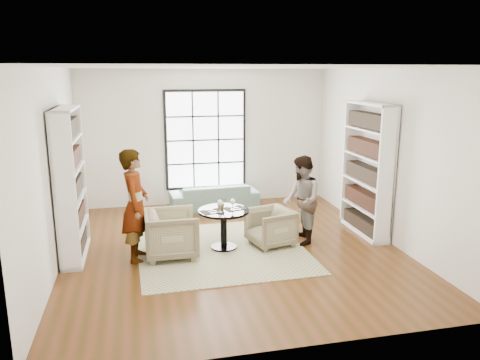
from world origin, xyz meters
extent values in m
plane|color=#592D15|center=(0.00, 0.00, 0.00)|extent=(6.00, 6.00, 0.00)
plane|color=silver|center=(0.00, 3.00, 1.50)|extent=(5.50, 0.00, 5.50)
plane|color=silver|center=(-2.75, 0.00, 1.50)|extent=(0.00, 6.00, 6.00)
plane|color=silver|center=(2.75, 0.00, 1.50)|extent=(0.00, 6.00, 6.00)
plane|color=silver|center=(0.00, -3.00, 1.50)|extent=(5.50, 0.00, 5.50)
plane|color=white|center=(0.00, 0.00, 3.00)|extent=(6.00, 6.00, 0.00)
cube|color=black|center=(0.00, 2.98, 1.45)|extent=(1.82, 0.06, 2.22)
cube|color=white|center=(0.00, 2.94, 1.45)|extent=(1.70, 0.02, 2.10)
cube|color=tan|center=(-0.20, -0.01, 0.01)|extent=(2.81, 2.81, 0.01)
cylinder|color=black|center=(-0.14, 0.06, 0.02)|extent=(0.44, 0.44, 0.04)
cylinder|color=black|center=(-0.14, 0.06, 0.33)|extent=(0.11, 0.11, 0.60)
cylinder|color=black|center=(-0.14, 0.06, 0.66)|extent=(0.85, 0.85, 0.04)
imported|color=slate|center=(0.09, 2.45, 0.28)|extent=(1.92, 0.84, 0.55)
imported|color=tan|center=(-1.03, -0.08, 0.38)|extent=(0.84, 0.82, 0.76)
imported|color=tan|center=(0.67, 0.04, 0.32)|extent=(0.85, 0.84, 0.64)
imported|color=gray|center=(-1.58, -0.08, 0.89)|extent=(0.50, 0.70, 1.78)
imported|color=gray|center=(1.22, 0.04, 0.77)|extent=(0.68, 0.82, 1.54)
cube|color=black|center=(-0.35, 0.00, 0.69)|extent=(0.40, 0.35, 0.01)
cube|color=black|center=(0.05, 0.09, 0.69)|extent=(0.40, 0.35, 0.01)
cylinder|color=silver|center=(-0.23, -0.08, 0.69)|extent=(0.08, 0.08, 0.01)
cylinder|color=silver|center=(-0.23, -0.08, 0.75)|extent=(0.01, 0.01, 0.12)
sphere|color=maroon|center=(-0.23, -0.08, 0.84)|extent=(0.09, 0.09, 0.09)
ellipsoid|color=white|center=(-0.23, -0.08, 0.84)|extent=(0.10, 0.10, 0.11)
cylinder|color=silver|center=(0.00, 0.01, 0.69)|extent=(0.07, 0.07, 0.01)
cylinder|color=silver|center=(0.00, 0.01, 0.74)|extent=(0.01, 0.01, 0.11)
sphere|color=maroon|center=(0.00, 0.01, 0.83)|extent=(0.08, 0.08, 0.08)
ellipsoid|color=white|center=(0.00, 0.01, 0.83)|extent=(0.09, 0.09, 0.10)
imported|color=gray|center=(-0.17, 0.12, 0.79)|extent=(0.19, 0.17, 0.21)
camera|label=1|loc=(-1.51, -7.30, 2.93)|focal=35.00mm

